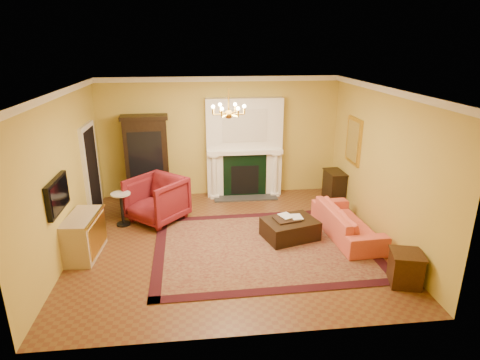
{
  "coord_description": "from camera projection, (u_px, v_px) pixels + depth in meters",
  "views": [
    {
      "loc": [
        -0.6,
        -7.17,
        3.78
      ],
      "look_at": [
        0.24,
        0.3,
        1.19
      ],
      "focal_mm": 30.0,
      "sensor_mm": 36.0,
      "label": 1
    }
  ],
  "objects": [
    {
      "name": "book_a",
      "position": [
        282.0,
        211.0,
        8.01
      ],
      "size": [
        0.22,
        0.12,
        0.31
      ],
      "primitive_type": "imported",
      "rotation": [
        0.0,
        0.0,
        0.4
      ],
      "color": "gray",
      "rests_on": "ottoman_tray"
    },
    {
      "name": "oriental_rug",
      "position": [
        264.0,
        246.0,
        7.8
      ],
      "size": [
        4.26,
        3.23,
        0.02
      ],
      "primitive_type": "cube",
      "rotation": [
        0.0,
        0.0,
        0.02
      ],
      "color": "#450E13",
      "rests_on": "floor"
    },
    {
      "name": "doorway",
      "position": [
        92.0,
        171.0,
        8.98
      ],
      "size": [
        0.08,
        1.05,
        2.1
      ],
      "color": "silver",
      "rests_on": "wall_left"
    },
    {
      "name": "topiary_left",
      "position": [
        224.0,
        140.0,
        9.94
      ],
      "size": [
        0.16,
        0.16,
        0.43
      ],
      "color": "gray",
      "rests_on": "fireplace"
    },
    {
      "name": "coral_sofa",
      "position": [
        348.0,
        217.0,
        8.15
      ],
      "size": [
        0.73,
        2.09,
        0.8
      ],
      "primitive_type": "imported",
      "rotation": [
        0.0,
        0.0,
        1.63
      ],
      "color": "#E15C47",
      "rests_on": "floor"
    },
    {
      "name": "topiary_right",
      "position": [
        274.0,
        140.0,
        10.08
      ],
      "size": [
        0.15,
        0.15,
        0.41
      ],
      "color": "gray",
      "rests_on": "fireplace"
    },
    {
      "name": "wingback_armchair",
      "position": [
        157.0,
        197.0,
        8.81
      ],
      "size": [
        1.46,
        1.45,
        1.09
      ],
      "primitive_type": "imported",
      "rotation": [
        0.0,
        0.0,
        -0.72
      ],
      "color": "maroon",
      "rests_on": "floor"
    },
    {
      "name": "wall_left",
      "position": [
        63.0,
        176.0,
        7.22
      ],
      "size": [
        0.02,
        5.5,
        3.0
      ],
      "primitive_type": "cube",
      "color": "gold",
      "rests_on": "floor"
    },
    {
      "name": "ceiling",
      "position": [
        229.0,
        88.0,
        7.05
      ],
      "size": [
        6.0,
        5.5,
        0.02
      ],
      "primitive_type": "cube",
      "color": "white",
      "rests_on": "wall_back"
    },
    {
      "name": "chandelier",
      "position": [
        229.0,
        111.0,
        7.18
      ],
      "size": [
        0.63,
        0.55,
        0.53
      ],
      "color": "gold",
      "rests_on": "ceiling"
    },
    {
      "name": "gilt_mirror",
      "position": [
        354.0,
        141.0,
        9.12
      ],
      "size": [
        0.06,
        0.76,
        1.05
      ],
      "color": "gold",
      "rests_on": "wall_right"
    },
    {
      "name": "floor",
      "position": [
        230.0,
        242.0,
        8.04
      ],
      "size": [
        6.0,
        5.5,
        0.02
      ],
      "primitive_type": "cube",
      "color": "brown",
      "rests_on": "ground"
    },
    {
      "name": "wall_right",
      "position": [
        382.0,
        165.0,
        7.86
      ],
      "size": [
        0.02,
        5.5,
        3.0
      ],
      "primitive_type": "cube",
      "color": "gold",
      "rests_on": "floor"
    },
    {
      "name": "pedestal_table",
      "position": [
        122.0,
        207.0,
        8.61
      ],
      "size": [
        0.41,
        0.41,
        0.74
      ],
      "color": "black",
      "rests_on": "floor"
    },
    {
      "name": "console_table",
      "position": [
        334.0,
        187.0,
        9.99
      ],
      "size": [
        0.41,
        0.67,
        0.73
      ],
      "primitive_type": "cube",
      "rotation": [
        0.0,
        0.0,
        0.05
      ],
      "color": "black",
      "rests_on": "floor"
    },
    {
      "name": "ottoman_tray",
      "position": [
        287.0,
        219.0,
        8.03
      ],
      "size": [
        0.55,
        0.47,
        0.03
      ],
      "primitive_type": "cube",
      "rotation": [
        0.0,
        0.0,
        0.23
      ],
      "color": "black",
      "rests_on": "leather_ottoman"
    },
    {
      "name": "end_table",
      "position": [
        405.0,
        269.0,
        6.54
      ],
      "size": [
        0.58,
        0.58,
        0.54
      ],
      "primitive_type": "cube",
      "rotation": [
        0.0,
        0.0,
        -0.27
      ],
      "color": "#391F0F",
      "rests_on": "floor"
    },
    {
      "name": "wall_front",
      "position": [
        249.0,
        237.0,
        4.95
      ],
      "size": [
        6.0,
        0.02,
        3.0
      ],
      "primitive_type": "cube",
      "color": "gold",
      "rests_on": "floor"
    },
    {
      "name": "leather_ottoman",
      "position": [
        290.0,
        229.0,
        8.09
      ],
      "size": [
        1.2,
        1.0,
        0.38
      ],
      "primitive_type": "cube",
      "rotation": [
        0.0,
        0.0,
        0.28
      ],
      "color": "black",
      "rests_on": "oriental_rug"
    },
    {
      "name": "china_cabinet",
      "position": [
        147.0,
        160.0,
        9.85
      ],
      "size": [
        1.05,
        0.54,
        2.04
      ],
      "primitive_type": "cube",
      "rotation": [
        0.0,
        0.0,
        0.07
      ],
      "color": "black",
      "rests_on": "floor"
    },
    {
      "name": "book_b",
      "position": [
        292.0,
        211.0,
        8.01
      ],
      "size": [
        0.21,
        0.03,
        0.29
      ],
      "primitive_type": "imported",
      "rotation": [
        0.0,
        0.0,
        0.05
      ],
      "color": "gray",
      "rests_on": "ottoman_tray"
    },
    {
      "name": "commode",
      "position": [
        84.0,
        236.0,
        7.4
      ],
      "size": [
        0.58,
        1.09,
        0.79
      ],
      "primitive_type": "cube",
      "rotation": [
        0.0,
        0.0,
        -0.07
      ],
      "color": "#C1AF8D",
      "rests_on": "floor"
    },
    {
      "name": "wall_back",
      "position": [
        220.0,
        137.0,
        10.14
      ],
      "size": [
        6.0,
        0.02,
        3.0
      ],
      "primitive_type": "cube",
      "color": "gold",
      "rests_on": "floor"
    },
    {
      "name": "fireplace",
      "position": [
        244.0,
        150.0,
        10.12
      ],
      "size": [
        1.9,
        0.7,
        2.5
      ],
      "color": "white",
      "rests_on": "wall_back"
    },
    {
      "name": "crown_molding",
      "position": [
        224.0,
        87.0,
        7.97
      ],
      "size": [
        6.0,
        5.5,
        0.12
      ],
      "color": "white",
      "rests_on": "ceiling"
    },
    {
      "name": "tv_panel",
      "position": [
        58.0,
        195.0,
        6.72
      ],
      "size": [
        0.09,
        0.95,
        0.58
      ],
      "color": "black",
      "rests_on": "wall_left"
    }
  ]
}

